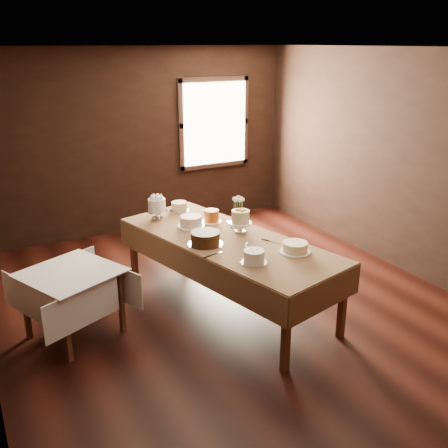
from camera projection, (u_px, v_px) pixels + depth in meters
floor at (232, 308)px, 5.79m from camera, size 5.00×6.00×0.01m
ceiling at (234, 47)px, 4.85m from camera, size 5.00×6.00×0.01m
wall_back at (138, 142)px, 7.81m from camera, size 5.00×0.02×2.80m
wall_right at (406, 164)px, 6.43m from camera, size 0.02×6.00×2.80m
window at (215, 123)px, 8.27m from camera, size 1.10×0.05×1.30m
display_table at (227, 244)px, 5.57m from camera, size 1.66×2.85×0.83m
side_table at (71, 279)px, 5.06m from camera, size 1.12×1.12×0.71m
cake_meringue at (157, 210)px, 6.12m from camera, size 0.29×0.29×0.26m
cake_speckled at (179, 207)px, 6.43m from camera, size 0.26×0.26×0.12m
cake_lattice at (191, 222)px, 5.89m from camera, size 0.32×0.32×0.12m
cake_caramel at (211, 216)px, 6.03m from camera, size 0.25×0.25×0.15m
cake_chocolate at (205, 239)px, 5.36m from camera, size 0.40×0.40×0.14m
cake_flowers at (240, 222)px, 5.70m from camera, size 0.27×0.27×0.27m
cake_swirl at (254, 257)px, 4.91m from camera, size 0.26×0.26×0.13m
cake_cream at (295, 248)px, 5.17m from camera, size 0.34×0.34×0.11m
cake_server_a at (246, 245)px, 5.36m from camera, size 0.17×0.21×0.01m
cake_server_b at (275, 242)px, 5.44m from camera, size 0.12×0.23×0.01m
cake_server_c at (205, 233)px, 5.71m from camera, size 0.15×0.22×0.01m
cake_server_d at (229, 223)px, 6.02m from camera, size 0.10×0.23×0.01m
cake_server_e at (216, 254)px, 5.14m from camera, size 0.24×0.08×0.01m
flower_vase at (238, 220)px, 5.93m from camera, size 0.18×0.18×0.13m
flower_bouquet at (238, 204)px, 5.87m from camera, size 0.14×0.14×0.20m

